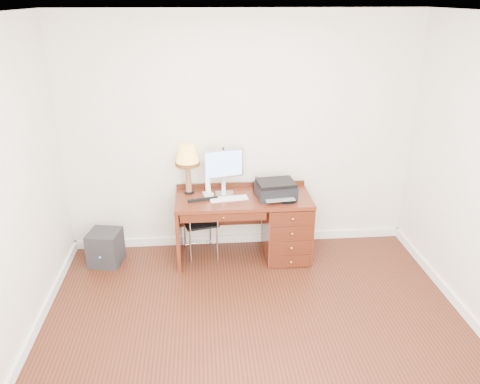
{
  "coord_description": "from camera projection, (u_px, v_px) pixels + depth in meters",
  "views": [
    {
      "loc": [
        -0.44,
        -3.33,
        2.82
      ],
      "look_at": [
        -0.06,
        1.2,
        0.9
      ],
      "focal_mm": 35.0,
      "sensor_mm": 36.0,
      "label": 1
    }
  ],
  "objects": [
    {
      "name": "desk",
      "position": [
        271.0,
        223.0,
        5.34
      ],
      "size": [
        1.5,
        0.67,
        0.75
      ],
      "color": "#5E2313",
      "rests_on": "ground"
    },
    {
      "name": "keyboard",
      "position": [
        229.0,
        199.0,
        5.12
      ],
      "size": [
        0.43,
        0.17,
        0.02
      ],
      "primitive_type": "cube",
      "rotation": [
        0.0,
        0.0,
        0.13
      ],
      "color": "white",
      "rests_on": "desk"
    },
    {
      "name": "monitor",
      "position": [
        224.0,
        166.0,
        5.16
      ],
      "size": [
        0.45,
        0.19,
        0.52
      ],
      "rotation": [
        0.0,
        0.0,
        0.22
      ],
      "color": "silver",
      "rests_on": "desk"
    },
    {
      "name": "phone",
      "position": [
        208.0,
        191.0,
        5.18
      ],
      "size": [
        0.12,
        0.12,
        0.21
      ],
      "rotation": [
        0.0,
        0.0,
        0.3
      ],
      "color": "white",
      "rests_on": "desk"
    },
    {
      "name": "pen_cup",
      "position": [
        256.0,
        186.0,
        5.34
      ],
      "size": [
        0.09,
        0.09,
        0.11
      ],
      "primitive_type": "cylinder",
      "color": "black",
      "rests_on": "desk"
    },
    {
      "name": "ground",
      "position": [
        257.0,
        335.0,
        4.19
      ],
      "size": [
        4.0,
        4.0,
        0.0
      ],
      "primitive_type": "plane",
      "color": "#36160C",
      "rests_on": "ground"
    },
    {
      "name": "chair",
      "position": [
        200.0,
        219.0,
        5.29
      ],
      "size": [
        0.44,
        0.44,
        0.78
      ],
      "rotation": [
        0.0,
        0.0,
        0.22
      ],
      "color": "black",
      "rests_on": "ground"
    },
    {
      "name": "printer",
      "position": [
        276.0,
        189.0,
        5.15
      ],
      "size": [
        0.45,
        0.37,
        0.19
      ],
      "rotation": [
        0.0,
        0.0,
        0.11
      ],
      "color": "black",
      "rests_on": "desk"
    },
    {
      "name": "leg_lamp",
      "position": [
        187.0,
        158.0,
        5.14
      ],
      "size": [
        0.27,
        0.27,
        0.56
      ],
      "color": "black",
      "rests_on": "desk"
    },
    {
      "name": "mouse_pad",
      "position": [
        287.0,
        200.0,
        5.09
      ],
      "size": [
        0.21,
        0.21,
        0.04
      ],
      "color": "black",
      "rests_on": "desk"
    },
    {
      "name": "equipment_box",
      "position": [
        106.0,
        248.0,
        5.26
      ],
      "size": [
        0.39,
        0.39,
        0.39
      ],
      "primitive_type": "cube",
      "rotation": [
        0.0,
        0.0,
        -0.19
      ],
      "color": "black",
      "rests_on": "ground"
    },
    {
      "name": "room_shell",
      "position": [
        250.0,
        290.0,
        4.75
      ],
      "size": [
        4.0,
        4.0,
        4.0
      ],
      "color": "silver",
      "rests_on": "ground"
    }
  ]
}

